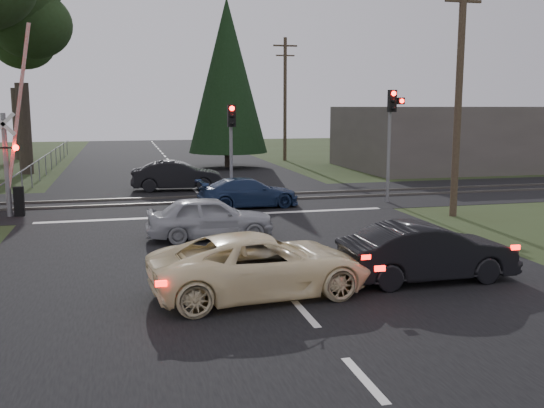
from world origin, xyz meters
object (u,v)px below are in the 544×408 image
object	(u,v)px
utility_pole_mid	(285,97)
blue_sedan	(248,193)
crossing_signal	(13,161)
dark_hatchback	(427,252)
utility_pole_far	(228,100)
traffic_signal_center	(231,137)
traffic_signal_right	(392,124)
silver_car	(210,218)
utility_pole_near	(459,87)
dark_car_far	(177,176)
cream_coupe	(261,265)

from	to	relation	value
utility_pole_mid	blue_sedan	bearing A→B (deg)	-109.06
crossing_signal	dark_hatchback	bearing A→B (deg)	-46.37
utility_pole_mid	utility_pole_far	distance (m)	25.00
dark_hatchback	crossing_signal	bearing A→B (deg)	43.06
traffic_signal_center	traffic_signal_right	bearing A→B (deg)	-10.41
utility_pole_far	dark_hatchback	size ratio (longest dim) A/B	2.19
silver_car	blue_sedan	xyz separation A→B (m)	(2.32, 5.45, -0.07)
blue_sedan	utility_pole_near	bearing A→B (deg)	-122.51
blue_sedan	dark_car_far	bearing A→B (deg)	17.51
dark_hatchback	silver_car	size ratio (longest dim) A/B	1.06
utility_pole_far	cream_coupe	world-z (taller)	utility_pole_far
utility_pole_near	blue_sedan	bearing A→B (deg)	152.12
utility_pole_near	utility_pole_far	xyz separation A→B (m)	(0.00, 49.00, 0.00)
crossing_signal	dark_hatchback	xyz separation A→B (m)	(10.71, -11.24, -1.38)
silver_car	dark_car_far	world-z (taller)	dark_car_far
crossing_signal	utility_pole_mid	size ratio (longest dim) A/B	0.77
utility_pole_far	utility_pole_near	bearing A→B (deg)	-90.00
traffic_signal_right	utility_pole_near	bearing A→B (deg)	-74.66
dark_hatchback	blue_sedan	world-z (taller)	dark_hatchback
cream_coupe	crossing_signal	bearing A→B (deg)	24.86
crossing_signal	traffic_signal_right	size ratio (longest dim) A/B	1.48
crossing_signal	utility_pole_far	world-z (taller)	utility_pole_far
silver_car	blue_sedan	size ratio (longest dim) A/B	0.95
dark_hatchback	silver_car	distance (m)	7.13
traffic_signal_right	utility_pole_far	size ratio (longest dim) A/B	0.52
utility_pole_near	utility_pole_mid	bearing A→B (deg)	90.00
crossing_signal	utility_pole_near	world-z (taller)	utility_pole_near
traffic_signal_center	crossing_signal	bearing A→B (deg)	-173.85
dark_hatchback	silver_car	xyz separation A→B (m)	(-4.27, 5.71, -0.02)
silver_car	blue_sedan	distance (m)	5.93
traffic_signal_right	utility_pole_mid	xyz separation A→B (m)	(0.95, 20.53, 1.41)
utility_pole_near	traffic_signal_right	bearing A→B (deg)	105.34
traffic_signal_center	utility_pole_far	size ratio (longest dim) A/B	0.46
silver_car	utility_pole_mid	bearing A→B (deg)	-19.20
traffic_signal_center	utility_pole_near	world-z (taller)	utility_pole_near
utility_pole_mid	utility_pole_far	world-z (taller)	same
utility_pole_mid	utility_pole_far	xyz separation A→B (m)	(0.00, 25.00, 0.00)
traffic_signal_right	utility_pole_near	size ratio (longest dim) A/B	0.52
traffic_signal_right	dark_car_far	bearing A→B (deg)	144.62
traffic_signal_right	cream_coupe	world-z (taller)	traffic_signal_right
traffic_signal_center	utility_pole_mid	xyz separation A→B (m)	(7.50, 19.32, 1.92)
traffic_signal_right	cream_coupe	xyz separation A→B (m)	(-8.11, -11.07, -2.65)
traffic_signal_center	silver_car	xyz separation A→B (m)	(-1.83, -6.42, -2.14)
traffic_signal_right	traffic_signal_center	world-z (taller)	traffic_signal_right
silver_car	dark_hatchback	bearing A→B (deg)	-142.46
silver_car	traffic_signal_right	bearing A→B (deg)	-57.36
utility_pole_mid	dark_car_far	world-z (taller)	utility_pole_mid
crossing_signal	blue_sedan	size ratio (longest dim) A/B	1.70
utility_pole_far	silver_car	distance (m)	51.75
utility_pole_far	silver_car	size ratio (longest dim) A/B	2.32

